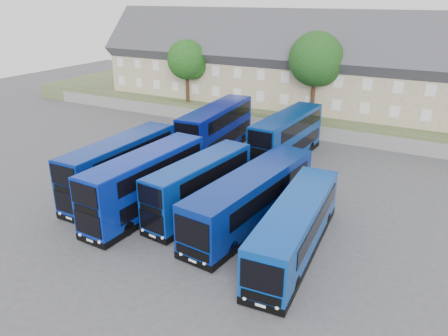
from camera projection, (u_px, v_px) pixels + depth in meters
ground at (161, 229)px, 29.31m from camera, size 120.00×120.00×0.00m
retaining_wall at (289, 129)px, 48.60m from camera, size 70.00×0.40×1.50m
earth_bank at (317, 107)px, 56.66m from camera, size 80.00×20.00×2.00m
terrace_row at (286, 66)px, 52.65m from camera, size 48.00×10.40×11.20m
dd_front_left at (121, 168)px, 33.71m from camera, size 2.55×11.06×4.39m
dd_front_mid at (146, 184)px, 30.88m from camera, size 3.03×11.12×4.38m
dd_front_right at (199, 187)px, 30.91m from camera, size 3.30×10.17×3.97m
dd_rear_left at (216, 131)px, 42.61m from camera, size 3.42×11.78×4.62m
dd_rear_right at (287, 138)px, 40.68m from camera, size 3.18×11.25×4.42m
coach_east_a at (252, 199)px, 29.61m from camera, size 4.06×13.34×3.59m
coach_east_b at (295, 229)px, 26.11m from camera, size 3.39×12.18×3.29m
tree_west at (188, 61)px, 53.32m from camera, size 4.80×4.80×7.65m
tree_mid at (317, 61)px, 46.23m from camera, size 5.76×5.76×9.18m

